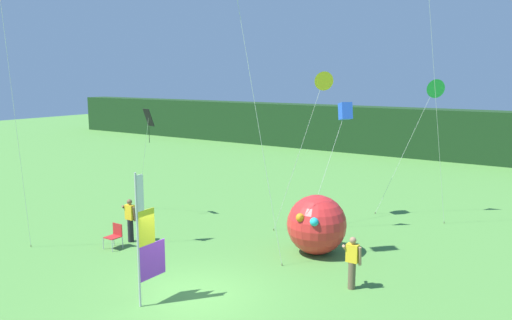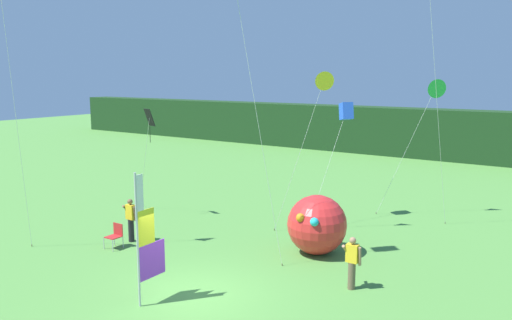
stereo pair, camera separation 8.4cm
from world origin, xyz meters
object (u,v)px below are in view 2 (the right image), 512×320
(banner_flag, at_px, (146,241))
(kite_blue_box_3, at_px, (346,111))
(folding_chair, at_px, (115,234))
(inflatable_balloon, at_px, (317,225))
(person_mid_field, at_px, (352,262))
(kite_black_diamond_2, at_px, (149,122))
(kite_yellow_delta_6, at_px, (324,81))
(kite_green_delta_5, at_px, (435,88))
(person_near_banner, at_px, (131,219))

(banner_flag, relative_size, kite_blue_box_3, 0.73)
(folding_chair, bearing_deg, inflatable_balloon, 29.45)
(person_mid_field, relative_size, inflatable_balloon, 0.75)
(person_mid_field, xyz_separation_m, kite_blue_box_3, (-3.40, 6.83, 3.88))
(person_mid_field, xyz_separation_m, kite_black_diamond_2, (-10.54, 2.19, 3.40))
(inflatable_balloon, distance_m, kite_black_diamond_2, 8.85)
(folding_chair, distance_m, kite_blue_box_3, 10.70)
(kite_blue_box_3, height_order, kite_yellow_delta_6, kite_yellow_delta_6)
(person_mid_field, height_order, kite_green_delta_5, kite_green_delta_5)
(inflatable_balloon, bearing_deg, kite_black_diamond_2, 179.62)
(person_near_banner, relative_size, kite_black_diamond_2, 0.34)
(folding_chair, height_order, kite_yellow_delta_6, kite_yellow_delta_6)
(person_near_banner, bearing_deg, person_mid_field, 4.30)
(kite_black_diamond_2, relative_size, kite_yellow_delta_6, 0.75)
(folding_chair, bearing_deg, banner_flag, -30.67)
(kite_green_delta_5, distance_m, kite_yellow_delta_6, 5.78)
(banner_flag, xyz_separation_m, inflatable_balloon, (2.05, 6.18, -0.73))
(person_near_banner, distance_m, inflatable_balloon, 7.03)
(inflatable_balloon, bearing_deg, kite_yellow_delta_6, 113.75)
(kite_black_diamond_2, height_order, kite_blue_box_3, kite_blue_box_3)
(person_near_banner, distance_m, kite_green_delta_5, 13.89)
(person_mid_field, height_order, inflatable_balloon, inflatable_balloon)
(banner_flag, relative_size, person_near_banner, 2.25)
(person_near_banner, bearing_deg, kite_yellow_delta_6, 42.46)
(inflatable_balloon, bearing_deg, kite_green_delta_5, 75.33)
(person_mid_field, relative_size, kite_yellow_delta_6, 0.25)
(banner_flag, distance_m, kite_blue_box_3, 11.31)
(person_mid_field, bearing_deg, person_near_banner, -175.70)
(person_mid_field, xyz_separation_m, kite_green_delta_5, (-0.39, 9.36, 4.85))
(person_mid_field, distance_m, inflatable_balloon, 3.13)
(person_mid_field, xyz_separation_m, inflatable_balloon, (-2.28, 2.14, 0.21))
(inflatable_balloon, height_order, kite_green_delta_5, kite_green_delta_5)
(kite_yellow_delta_6, bearing_deg, kite_green_delta_5, 60.19)
(banner_flag, xyz_separation_m, person_near_banner, (-4.40, 3.39, -0.91))
(person_mid_field, bearing_deg, kite_green_delta_5, 92.38)
(inflatable_balloon, bearing_deg, person_mid_field, -43.16)
(folding_chair, relative_size, kite_black_diamond_2, 0.18)
(person_mid_field, distance_m, kite_black_diamond_2, 11.29)
(kite_yellow_delta_6, bearing_deg, kite_black_diamond_2, -163.45)
(kite_blue_box_3, relative_size, kite_yellow_delta_6, 0.80)
(banner_flag, xyz_separation_m, person_mid_field, (4.33, 4.05, -0.94))
(kite_blue_box_3, bearing_deg, folding_chair, -122.41)
(banner_flag, bearing_deg, person_near_banner, 142.39)
(kite_blue_box_3, distance_m, kite_green_delta_5, 4.05)
(kite_black_diamond_2, height_order, kite_green_delta_5, kite_green_delta_5)
(folding_chair, bearing_deg, kite_black_diamond_2, 117.00)
(kite_blue_box_3, bearing_deg, inflatable_balloon, -76.58)
(inflatable_balloon, xyz_separation_m, kite_black_diamond_2, (-8.26, 0.05, 3.19))
(person_near_banner, relative_size, folding_chair, 1.87)
(person_mid_field, distance_m, kite_green_delta_5, 10.55)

